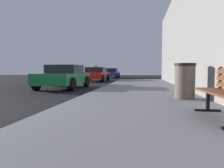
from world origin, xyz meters
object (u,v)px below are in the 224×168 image
(trash_bin, at_px, (185,81))
(car_green, at_px, (64,77))
(car_red, at_px, (96,74))
(car_blue, at_px, (111,73))

(trash_bin, distance_m, car_green, 7.04)
(car_green, xyz_separation_m, car_red, (-0.00, 7.85, 0.00))
(car_red, bearing_deg, car_green, 90.02)
(car_red, xyz_separation_m, car_blue, (0.15, 8.89, -0.00))
(trash_bin, distance_m, car_blue, 21.92)
(car_green, bearing_deg, car_red, -89.98)
(trash_bin, relative_size, car_blue, 0.23)
(trash_bin, bearing_deg, car_red, 113.43)
(car_green, distance_m, car_blue, 16.74)
(trash_bin, xyz_separation_m, car_green, (-5.37, 4.55, -0.02))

